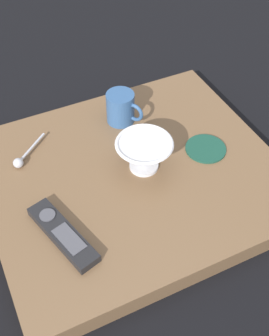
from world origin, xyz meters
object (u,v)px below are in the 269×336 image
(drink_coaster, at_px, (206,149))
(cereal_bowl, at_px, (145,155))
(teaspoon, at_px, (21,159))
(coffee_mug, at_px, (121,108))
(tv_remote_near, at_px, (63,234))

(drink_coaster, bearing_deg, cereal_bowl, 87.17)
(teaspoon, distance_m, drink_coaster, 0.43)
(cereal_bowl, relative_size, drink_coaster, 1.33)
(coffee_mug, bearing_deg, drink_coaster, -143.28)
(cereal_bowl, height_order, drink_coaster, cereal_bowl)
(cereal_bowl, bearing_deg, drink_coaster, -92.83)
(teaspoon, xyz_separation_m, drink_coaster, (-0.14, -0.41, -0.01))
(cereal_bowl, relative_size, coffee_mug, 1.41)
(coffee_mug, bearing_deg, teaspoon, 98.06)
(tv_remote_near, bearing_deg, coffee_mug, -42.74)
(cereal_bowl, distance_m, drink_coaster, 0.16)
(cereal_bowl, xyz_separation_m, drink_coaster, (-0.01, -0.16, -0.04))
(cereal_bowl, bearing_deg, teaspoon, 61.03)
(coffee_mug, relative_size, drink_coaster, 0.95)
(coffee_mug, relative_size, teaspoon, 0.96)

